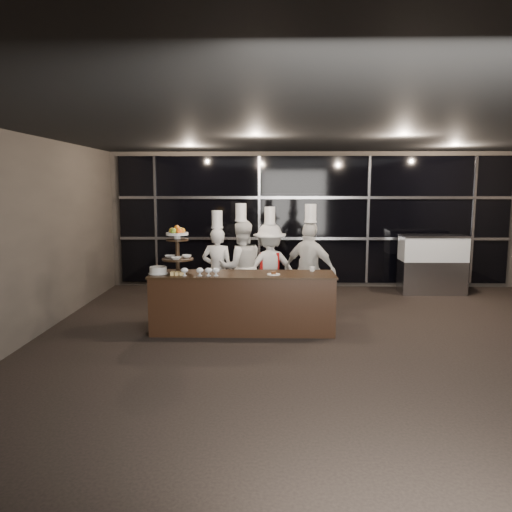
{
  "coord_description": "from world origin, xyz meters",
  "views": [
    {
      "loc": [
        -1.03,
        -6.12,
        2.26
      ],
      "look_at": [
        -1.2,
        1.74,
        1.15
      ],
      "focal_mm": 35.0,
      "sensor_mm": 36.0,
      "label": 1
    }
  ],
  "objects_px": {
    "layer_cake": "(158,270)",
    "chef_c": "(270,268)",
    "chef_a": "(218,269)",
    "display_case": "(432,261)",
    "chef_d": "(310,270)",
    "buffet_counter": "(243,302)",
    "display_stand": "(177,246)",
    "chef_b": "(241,267)"
  },
  "relations": [
    {
      "from": "layer_cake",
      "to": "chef_c",
      "type": "xyz_separation_m",
      "value": [
        1.72,
        1.28,
        -0.17
      ]
    },
    {
      "from": "display_case",
      "to": "chef_a",
      "type": "distance_m",
      "value": 4.7
    },
    {
      "from": "chef_a",
      "to": "display_case",
      "type": "bearing_deg",
      "value": 22.45
    },
    {
      "from": "chef_a",
      "to": "layer_cake",
      "type": "bearing_deg",
      "value": -125.77
    },
    {
      "from": "display_stand",
      "to": "chef_a",
      "type": "xyz_separation_m",
      "value": [
        0.51,
        1.07,
        -0.54
      ]
    },
    {
      "from": "display_stand",
      "to": "chef_c",
      "type": "distance_m",
      "value": 1.95
    },
    {
      "from": "layer_cake",
      "to": "chef_c",
      "type": "height_order",
      "value": "chef_c"
    },
    {
      "from": "chef_b",
      "to": "buffet_counter",
      "type": "bearing_deg",
      "value": -85.86
    },
    {
      "from": "chef_d",
      "to": "buffet_counter",
      "type": "bearing_deg",
      "value": -144.33
    },
    {
      "from": "buffet_counter",
      "to": "chef_c",
      "type": "xyz_separation_m",
      "value": [
        0.42,
        1.23,
        0.34
      ]
    },
    {
      "from": "display_case",
      "to": "chef_c",
      "type": "xyz_separation_m",
      "value": [
        -3.43,
        -1.63,
        0.12
      ]
    },
    {
      "from": "buffet_counter",
      "to": "display_case",
      "type": "distance_m",
      "value": 4.8
    },
    {
      "from": "buffet_counter",
      "to": "display_stand",
      "type": "distance_m",
      "value": 1.33
    },
    {
      "from": "display_case",
      "to": "chef_c",
      "type": "relative_size",
      "value": 0.71
    },
    {
      "from": "buffet_counter",
      "to": "display_stand",
      "type": "xyz_separation_m",
      "value": [
        -1.0,
        -0.0,
        0.87
      ]
    },
    {
      "from": "display_stand",
      "to": "buffet_counter",
      "type": "bearing_deg",
      "value": 0.01
    },
    {
      "from": "layer_cake",
      "to": "display_stand",
      "type": "bearing_deg",
      "value": 9.58
    },
    {
      "from": "chef_a",
      "to": "chef_d",
      "type": "height_order",
      "value": "chef_d"
    },
    {
      "from": "layer_cake",
      "to": "chef_d",
      "type": "bearing_deg",
      "value": 19.32
    },
    {
      "from": "display_case",
      "to": "chef_c",
      "type": "distance_m",
      "value": 3.8
    },
    {
      "from": "chef_c",
      "to": "display_stand",
      "type": "bearing_deg",
      "value": -139.16
    },
    {
      "from": "chef_a",
      "to": "chef_d",
      "type": "xyz_separation_m",
      "value": [
        1.59,
        -0.27,
        0.05
      ]
    },
    {
      "from": "buffet_counter",
      "to": "display_stand",
      "type": "relative_size",
      "value": 3.81
    },
    {
      "from": "buffet_counter",
      "to": "chef_a",
      "type": "xyz_separation_m",
      "value": [
        -0.49,
        1.06,
        0.34
      ]
    },
    {
      "from": "chef_a",
      "to": "chef_b",
      "type": "distance_m",
      "value": 0.42
    },
    {
      "from": "layer_cake",
      "to": "chef_c",
      "type": "distance_m",
      "value": 2.15
    },
    {
      "from": "chef_c",
      "to": "chef_d",
      "type": "distance_m",
      "value": 0.81
    },
    {
      "from": "buffet_counter",
      "to": "chef_d",
      "type": "xyz_separation_m",
      "value": [
        1.1,
        0.79,
        0.38
      ]
    },
    {
      "from": "layer_cake",
      "to": "display_case",
      "type": "distance_m",
      "value": 5.92
    },
    {
      "from": "chef_d",
      "to": "display_stand",
      "type": "bearing_deg",
      "value": -159.39
    },
    {
      "from": "buffet_counter",
      "to": "layer_cake",
      "type": "bearing_deg",
      "value": -177.79
    },
    {
      "from": "buffet_counter",
      "to": "layer_cake",
      "type": "distance_m",
      "value": 1.39
    },
    {
      "from": "display_case",
      "to": "chef_d",
      "type": "bearing_deg",
      "value": -143.04
    },
    {
      "from": "layer_cake",
      "to": "chef_d",
      "type": "xyz_separation_m",
      "value": [
        2.4,
        0.84,
        -0.13
      ]
    },
    {
      "from": "display_stand",
      "to": "chef_d",
      "type": "distance_m",
      "value": 2.3
    },
    {
      "from": "buffet_counter",
      "to": "display_stand",
      "type": "bearing_deg",
      "value": -179.99
    },
    {
      "from": "display_stand",
      "to": "chef_c",
      "type": "height_order",
      "value": "chef_c"
    },
    {
      "from": "buffet_counter",
      "to": "chef_c",
      "type": "relative_size",
      "value": 1.5
    },
    {
      "from": "buffet_counter",
      "to": "chef_d",
      "type": "distance_m",
      "value": 1.41
    },
    {
      "from": "chef_b",
      "to": "chef_c",
      "type": "distance_m",
      "value": 0.52
    },
    {
      "from": "buffet_counter",
      "to": "chef_a",
      "type": "height_order",
      "value": "chef_a"
    },
    {
      "from": "layer_cake",
      "to": "chef_a",
      "type": "distance_m",
      "value": 1.38
    }
  ]
}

